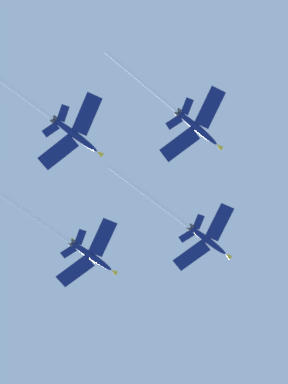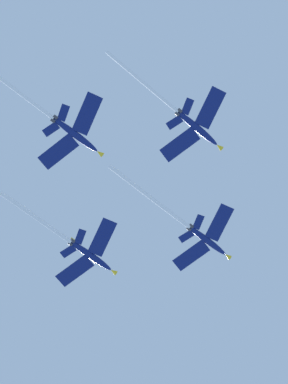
% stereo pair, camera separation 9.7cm
% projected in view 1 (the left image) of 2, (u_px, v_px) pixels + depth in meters
% --- Properties ---
extents(jet_lead, '(19.60, 36.80, 7.38)m').
position_uv_depth(jet_lead, '(188.00, 225.00, 119.37)').
color(jet_lead, navy).
extents(jet_left_wing, '(19.60, 32.03, 6.50)m').
position_uv_depth(jet_left_wing, '(74.00, 244.00, 116.22)').
color(jet_left_wing, navy).
extents(jet_right_wing, '(19.59, 32.80, 6.23)m').
position_uv_depth(jet_right_wing, '(186.00, 118.00, 111.57)').
color(jet_right_wing, navy).
extents(jet_slot, '(19.63, 35.36, 7.21)m').
position_uv_depth(jet_slot, '(58.00, 122.00, 108.70)').
color(jet_slot, navy).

